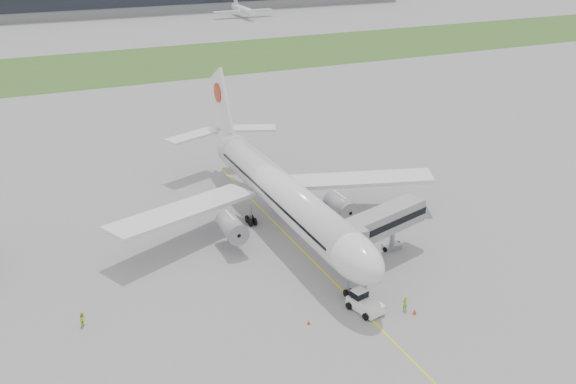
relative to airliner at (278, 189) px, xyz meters
name	(u,v)px	position (x,y,z in m)	size (l,w,h in m)	color
ground	(293,240)	(0.00, -4.87, -5.66)	(600.00, 600.00, 0.00)	gray
apron_markings	(309,257)	(0.00, -9.87, -5.66)	(70.00, 70.00, 0.04)	yellow
grass_strip	(119,66)	(0.00, 115.13, -5.65)	(600.00, 50.00, 0.02)	#3A5C22
terminal_building	(68,0)	(0.00, 225.00, 1.34)	(320.00, 22.30, 14.00)	gray
airliner	(278,189)	(0.00, 0.00, 0.00)	(48.13, 53.95, 17.88)	silver
pushback_tug	(364,302)	(0.20, -22.91, -4.73)	(3.41, 4.37, 2.03)	white
jet_bridge	(378,225)	(7.29, -13.98, -0.73)	(14.01, 7.79, 6.67)	#99999B
safety_cone_left	(309,322)	(-6.52, -22.95, -5.39)	(0.39, 0.39, 0.53)	red
safety_cone_right	(415,312)	(4.80, -26.01, -5.36)	(0.44, 0.44, 0.60)	red
ground_crew_near	(405,303)	(4.23, -24.90, -4.78)	(0.64, 0.42, 1.76)	#86C420
ground_crew_far	(83,319)	(-28.22, -13.37, -4.82)	(0.82, 0.64, 1.68)	#C7D623
distant_aircraft_right	(243,18)	(67.70, 192.17, -5.66)	(26.09, 23.02, 9.98)	silver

